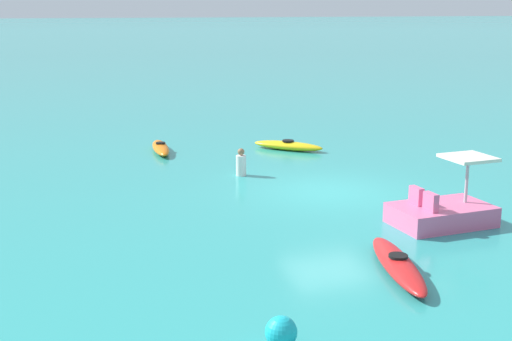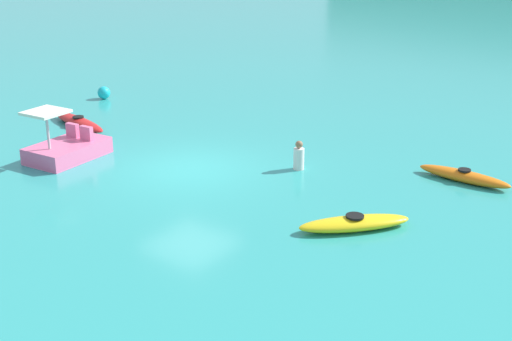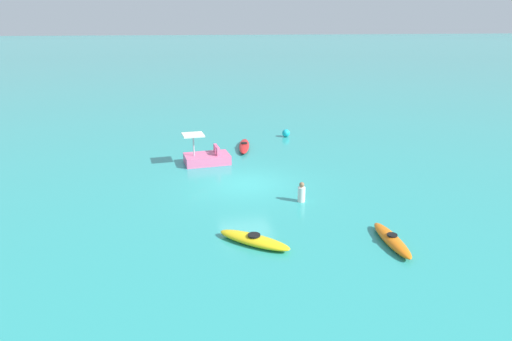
{
  "view_description": "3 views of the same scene",
  "coord_description": "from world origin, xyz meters",
  "px_view_note": "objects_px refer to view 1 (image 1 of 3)",
  "views": [
    {
      "loc": [
        -17.89,
        7.63,
        5.27
      ],
      "look_at": [
        0.64,
        2.03,
        0.63
      ],
      "focal_mm": 48.27,
      "sensor_mm": 36.0,
      "label": 1
    },
    {
      "loc": [
        12.76,
        -14.17,
        6.92
      ],
      "look_at": [
        2.06,
        0.55,
        0.24
      ],
      "focal_mm": 47.82,
      "sensor_mm": 36.0,
      "label": 2
    },
    {
      "loc": [
        19.29,
        -3.62,
        7.22
      ],
      "look_at": [
        -0.49,
        0.6,
        0.48
      ],
      "focal_mm": 30.89,
      "sensor_mm": 36.0,
      "label": 3
    }
  ],
  "objects_px": {
    "kayak_red": "(398,264)",
    "pedal_boat_pink": "(442,211)",
    "buoy_cyan": "(281,332)",
    "kayak_orange": "(161,148)",
    "kayak_yellow": "(288,146)",
    "person_near_shore": "(241,164)"
  },
  "relations": [
    {
      "from": "kayak_red",
      "to": "pedal_boat_pink",
      "type": "xyz_separation_m",
      "value": [
        2.49,
        -2.54,
        0.17
      ]
    },
    {
      "from": "buoy_cyan",
      "to": "kayak_red",
      "type": "bearing_deg",
      "value": -54.97
    },
    {
      "from": "kayak_orange",
      "to": "buoy_cyan",
      "type": "distance_m",
      "value": 15.44
    },
    {
      "from": "kayak_yellow",
      "to": "pedal_boat_pink",
      "type": "xyz_separation_m",
      "value": [
        -9.65,
        -0.62,
        0.17
      ]
    },
    {
      "from": "kayak_yellow",
      "to": "pedal_boat_pink",
      "type": "height_order",
      "value": "pedal_boat_pink"
    },
    {
      "from": "pedal_boat_pink",
      "to": "person_near_shore",
      "type": "relative_size",
      "value": 2.89
    },
    {
      "from": "kayak_orange",
      "to": "kayak_red",
      "type": "relative_size",
      "value": 0.82
    },
    {
      "from": "kayak_orange",
      "to": "buoy_cyan",
      "type": "relative_size",
      "value": 5.22
    },
    {
      "from": "kayak_orange",
      "to": "buoy_cyan",
      "type": "xyz_separation_m",
      "value": [
        -15.43,
        0.57,
        0.1
      ]
    },
    {
      "from": "person_near_shore",
      "to": "buoy_cyan",
      "type": "bearing_deg",
      "value": 167.57
    },
    {
      "from": "kayak_red",
      "to": "kayak_yellow",
      "type": "xyz_separation_m",
      "value": [
        12.15,
        -1.92,
        0.0
      ]
    },
    {
      "from": "buoy_cyan",
      "to": "person_near_shore",
      "type": "height_order",
      "value": "person_near_shore"
    },
    {
      "from": "kayak_red",
      "to": "pedal_boat_pink",
      "type": "height_order",
      "value": "pedal_boat_pink"
    },
    {
      "from": "kayak_yellow",
      "to": "person_near_shore",
      "type": "xyz_separation_m",
      "value": [
        -3.34,
        2.76,
        0.22
      ]
    },
    {
      "from": "kayak_red",
      "to": "kayak_yellow",
      "type": "height_order",
      "value": "same"
    },
    {
      "from": "kayak_yellow",
      "to": "pedal_boat_pink",
      "type": "distance_m",
      "value": 9.67
    },
    {
      "from": "kayak_orange",
      "to": "kayak_yellow",
      "type": "height_order",
      "value": "same"
    },
    {
      "from": "kayak_orange",
      "to": "kayak_red",
      "type": "bearing_deg",
      "value": -168.27
    },
    {
      "from": "kayak_red",
      "to": "kayak_yellow",
      "type": "relative_size",
      "value": 1.32
    },
    {
      "from": "pedal_boat_pink",
      "to": "person_near_shore",
      "type": "height_order",
      "value": "pedal_boat_pink"
    },
    {
      "from": "pedal_boat_pink",
      "to": "kayak_orange",
      "type": "bearing_deg",
      "value": 26.36
    },
    {
      "from": "kayak_orange",
      "to": "buoy_cyan",
      "type": "height_order",
      "value": "buoy_cyan"
    }
  ]
}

